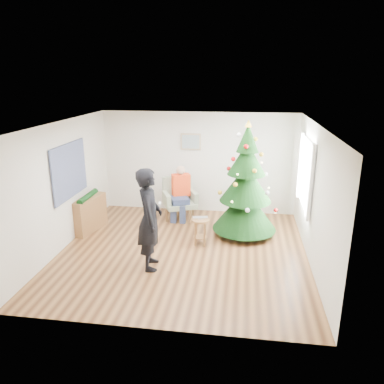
% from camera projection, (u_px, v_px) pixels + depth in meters
% --- Properties ---
extents(floor, '(5.00, 5.00, 0.00)m').
position_uv_depth(floor, '(183.00, 251.00, 7.71)').
color(floor, brown).
rests_on(floor, ground).
extents(ceiling, '(5.00, 5.00, 0.00)m').
position_uv_depth(ceiling, '(182.00, 124.00, 6.93)').
color(ceiling, white).
rests_on(ceiling, wall_back).
extents(wall_back, '(5.00, 0.00, 5.00)m').
position_uv_depth(wall_back, '(199.00, 163.00, 9.68)').
color(wall_back, silver).
rests_on(wall_back, floor).
extents(wall_front, '(5.00, 0.00, 5.00)m').
position_uv_depth(wall_front, '(151.00, 246.00, 4.95)').
color(wall_front, silver).
rests_on(wall_front, floor).
extents(wall_left, '(0.00, 5.00, 5.00)m').
position_uv_depth(wall_left, '(62.00, 186.00, 7.65)').
color(wall_left, silver).
rests_on(wall_left, floor).
extents(wall_right, '(0.00, 5.00, 5.00)m').
position_uv_depth(wall_right, '(315.00, 197.00, 6.98)').
color(wall_right, silver).
rests_on(wall_right, floor).
extents(window_panel, '(0.04, 1.30, 1.40)m').
position_uv_depth(window_panel, '(306.00, 173.00, 7.87)').
color(window_panel, white).
rests_on(window_panel, wall_right).
extents(curtains, '(0.05, 1.75, 1.50)m').
position_uv_depth(curtains, '(305.00, 173.00, 7.87)').
color(curtains, white).
rests_on(curtains, wall_right).
extents(christmas_tree, '(1.43, 1.43, 2.59)m').
position_uv_depth(christmas_tree, '(246.00, 185.00, 8.21)').
color(christmas_tree, '#3F2816').
rests_on(christmas_tree, floor).
extents(stool, '(0.39, 0.39, 0.58)m').
position_uv_depth(stool, '(200.00, 231.00, 7.94)').
color(stool, brown).
rests_on(stool, floor).
extents(laptop, '(0.36, 0.27, 0.03)m').
position_uv_depth(laptop, '(200.00, 218.00, 7.85)').
color(laptop, silver).
rests_on(laptop, stool).
extents(armchair, '(0.97, 0.96, 1.02)m').
position_uv_depth(armchair, '(180.00, 203.00, 9.43)').
color(armchair, gray).
rests_on(armchair, floor).
extents(seated_person, '(0.56, 0.71, 1.34)m').
position_uv_depth(seated_person, '(180.00, 192.00, 9.29)').
color(seated_person, navy).
rests_on(seated_person, armchair).
extents(standing_man, '(0.59, 0.78, 1.92)m').
position_uv_depth(standing_man, '(150.00, 219.00, 6.81)').
color(standing_man, black).
rests_on(standing_man, floor).
extents(game_controller, '(0.06, 0.13, 0.04)m').
position_uv_depth(game_controller, '(160.00, 204.00, 6.66)').
color(game_controller, white).
rests_on(game_controller, standing_man).
extents(console, '(0.51, 1.04, 0.80)m').
position_uv_depth(console, '(89.00, 214.00, 8.65)').
color(console, brown).
rests_on(console, floor).
extents(garland, '(0.14, 0.90, 0.14)m').
position_uv_depth(garland, '(88.00, 197.00, 8.52)').
color(garland, black).
rests_on(garland, console).
extents(tapestry, '(0.03, 1.50, 1.15)m').
position_uv_depth(tapestry, '(70.00, 171.00, 7.86)').
color(tapestry, black).
rests_on(tapestry, wall_left).
extents(framed_picture, '(0.52, 0.05, 0.42)m').
position_uv_depth(framed_picture, '(191.00, 142.00, 9.51)').
color(framed_picture, tan).
rests_on(framed_picture, wall_back).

